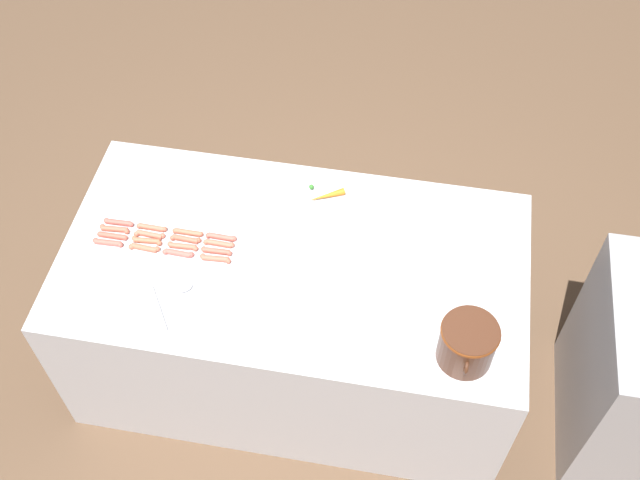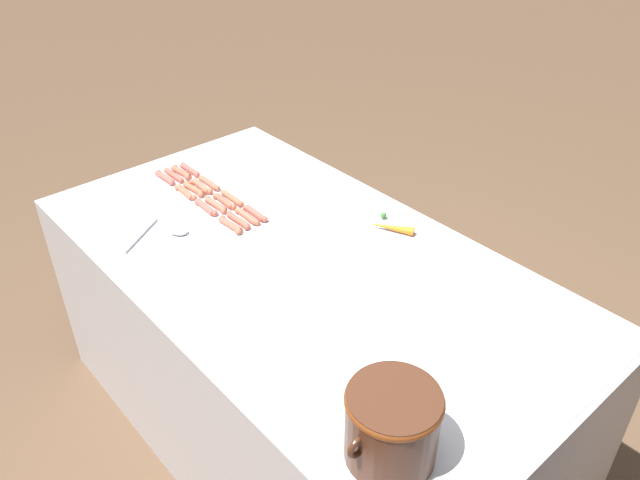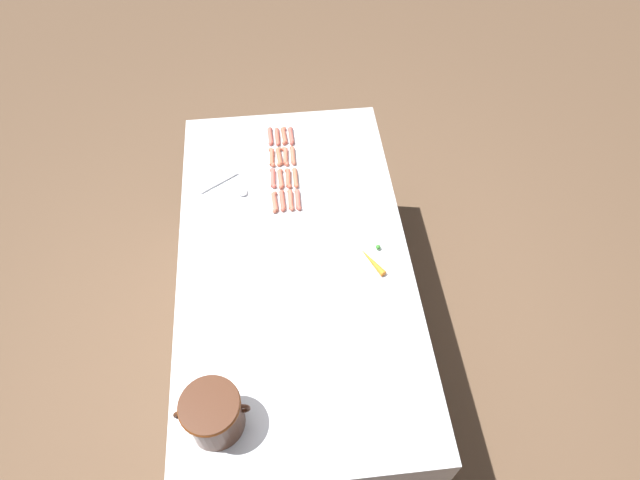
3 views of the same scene
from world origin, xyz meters
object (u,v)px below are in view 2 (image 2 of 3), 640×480
(hot_dog_3, at_px, (255,213))
(carrot, at_px, (390,227))
(hot_dog_0, at_px, (190,170))
(hot_dog_1, at_px, (209,183))
(hot_dog_13, at_px, (186,192))
(hot_dog_8, at_px, (174,175))
(hot_dog_11, at_px, (238,220))
(serving_spoon, at_px, (166,233))
(hot_dog_7, at_px, (247,217))
(hot_dog_14, at_px, (206,207))
(hot_dog_15, at_px, (230,225))
(hot_dog_5, at_px, (201,186))
(hot_dog_2, at_px, (232,198))
(hot_dog_10, at_px, (216,205))
(hot_dog_6, at_px, (224,201))
(hot_dog_9, at_px, (194,189))
(hot_dog_12, at_px, (165,178))
(hot_dog_4, at_px, (181,172))
(bean_pot, at_px, (392,423))

(hot_dog_3, bearing_deg, carrot, 127.40)
(hot_dog_0, relative_size, hot_dog_1, 1.00)
(hot_dog_0, xyz_separation_m, hot_dog_3, (0.00, 0.46, 0.00))
(hot_dog_13, relative_size, carrot, 0.81)
(hot_dog_8, bearing_deg, hot_dog_1, 115.71)
(hot_dog_11, distance_m, hot_dog_13, 0.31)
(serving_spoon, bearing_deg, hot_dog_7, 158.60)
(hot_dog_14, distance_m, hot_dog_15, 0.16)
(hot_dog_14, height_order, carrot, carrot)
(hot_dog_0, bearing_deg, hot_dog_5, 75.11)
(hot_dog_1, distance_m, hot_dog_2, 0.16)
(hot_dog_5, bearing_deg, hot_dog_0, -104.89)
(hot_dog_10, xyz_separation_m, carrot, (-0.38, 0.55, 0.00))
(hot_dog_6, bearing_deg, hot_dog_9, -77.08)
(hot_dog_3, relative_size, hot_dog_7, 1.00)
(hot_dog_11, bearing_deg, carrot, 133.66)
(hot_dog_10, xyz_separation_m, hot_dog_14, (0.04, -0.01, 0.00))
(hot_dog_10, height_order, hot_dog_14, same)
(hot_dog_12, xyz_separation_m, serving_spoon, (0.20, 0.36, -0.00))
(hot_dog_2, height_order, hot_dog_10, same)
(hot_dog_0, distance_m, hot_dog_4, 0.04)
(hot_dog_1, xyz_separation_m, hot_dog_12, (0.11, -0.16, 0.00))
(hot_dog_1, distance_m, hot_dog_8, 0.17)
(hot_dog_6, bearing_deg, bean_pot, 73.61)
(hot_dog_2, bearing_deg, hot_dog_7, 76.48)
(hot_dog_1, xyz_separation_m, hot_dog_3, (-0.00, 0.31, 0.00))
(hot_dog_11, height_order, hot_dog_13, same)
(hot_dog_10, bearing_deg, bean_pot, 75.34)
(bean_pot, bearing_deg, hot_dog_4, -103.11)
(hot_dog_1, xyz_separation_m, carrot, (-0.31, 0.71, 0.00))
(hot_dog_5, xyz_separation_m, hot_dog_15, (0.07, 0.31, 0.00))
(hot_dog_8, relative_size, hot_dog_11, 1.00)
(hot_dog_1, height_order, hot_dog_9, same)
(hot_dog_2, height_order, hot_dog_4, same)
(hot_dog_13, distance_m, hot_dog_15, 0.31)
(serving_spoon, bearing_deg, hot_dog_13, -135.46)
(hot_dog_10, height_order, bean_pot, bean_pot)
(hot_dog_7, height_order, hot_dog_12, same)
(hot_dog_6, bearing_deg, hot_dog_0, -96.91)
(hot_dog_1, distance_m, hot_dog_4, 0.16)
(serving_spoon, bearing_deg, hot_dog_2, -173.10)
(hot_dog_7, relative_size, carrot, 0.81)
(hot_dog_4, relative_size, hot_dog_13, 1.00)
(hot_dog_0, relative_size, hot_dog_2, 1.00)
(hot_dog_8, height_order, hot_dog_9, same)
(hot_dog_0, xyz_separation_m, hot_dog_2, (0.00, 0.31, 0.00))
(hot_dog_14, height_order, serving_spoon, hot_dog_14)
(bean_pot, bearing_deg, hot_dog_6, -106.39)
(hot_dog_7, xyz_separation_m, hot_dog_9, (0.04, -0.31, 0.00))
(hot_dog_7, bearing_deg, hot_dog_10, -74.58)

